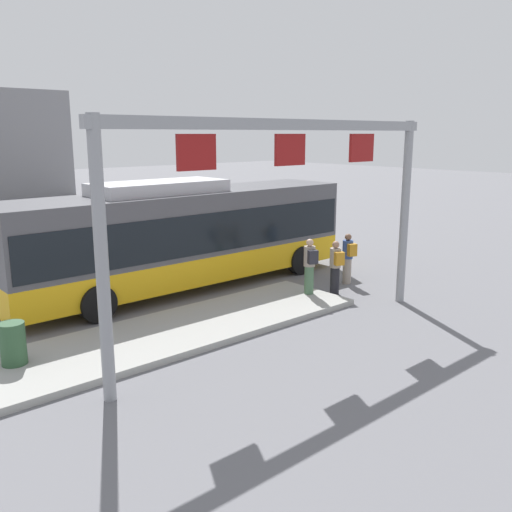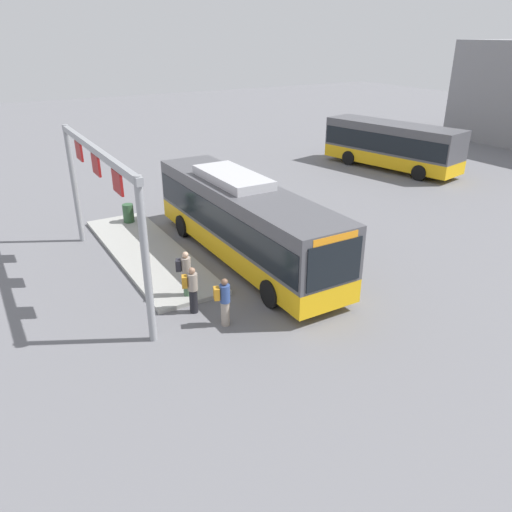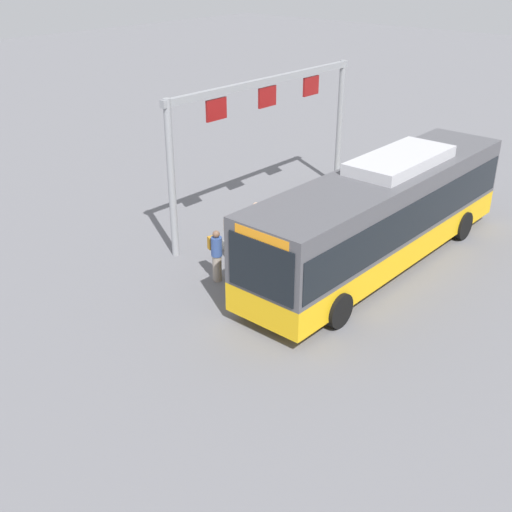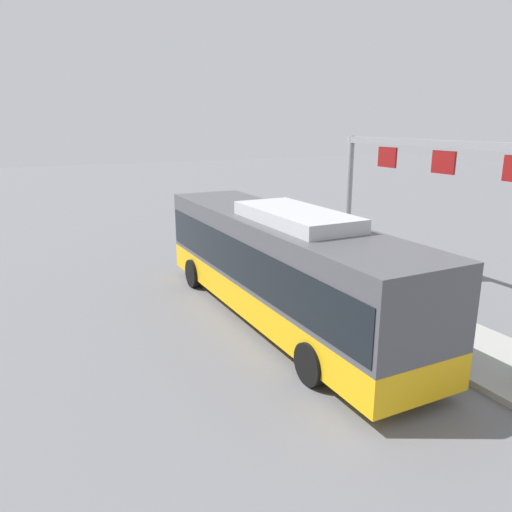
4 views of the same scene
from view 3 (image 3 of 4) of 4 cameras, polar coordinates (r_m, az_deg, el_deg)
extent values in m
plane|color=slate|center=(21.12, 10.78, -0.61)|extent=(120.00, 120.00, 0.00)
cube|color=#9E9E99|center=(24.55, 7.11, 3.76)|extent=(10.00, 2.80, 0.16)
cube|color=#EAAD14|center=(20.79, 10.96, 1.30)|extent=(11.64, 2.54, 0.85)
cube|color=#4C4C51|center=(20.26, 11.29, 4.83)|extent=(11.64, 2.54, 1.90)
cube|color=black|center=(20.34, 11.24, 4.30)|extent=(11.40, 2.58, 1.20)
cube|color=black|center=(15.90, 0.41, -1.14)|extent=(0.05, 2.13, 1.50)
cube|color=#B7B7BC|center=(20.62, 12.82, 8.39)|extent=(4.08, 1.76, 0.36)
cube|color=orange|center=(15.58, 0.58, 1.72)|extent=(0.13, 1.75, 0.28)
cylinder|color=black|center=(17.31, 7.38, -4.82)|extent=(1.00, 0.30, 1.00)
cylinder|color=black|center=(18.54, 1.26, -2.35)|extent=(1.00, 0.30, 1.00)
cylinder|color=black|center=(23.43, 18.00, 2.62)|extent=(1.00, 0.30, 1.00)
cylinder|color=black|center=(24.36, 12.91, 4.16)|extent=(1.00, 0.30, 1.00)
cylinder|color=gray|center=(19.54, -3.50, -1.07)|extent=(0.35, 0.35, 0.85)
cylinder|color=#334C8C|center=(19.22, -3.56, 0.85)|extent=(0.43, 0.43, 0.60)
sphere|color=brown|center=(19.05, -3.59, 1.97)|extent=(0.22, 0.22, 0.22)
cube|color=#BF7F1E|center=(19.42, -3.91, 1.22)|extent=(0.32, 0.26, 0.40)
cylinder|color=#476B4C|center=(21.14, 0.00, 1.67)|extent=(0.37, 0.37, 0.85)
cylinder|color=gray|center=(20.85, 0.00, 3.48)|extent=(0.45, 0.45, 0.60)
sphere|color=tan|center=(20.70, 0.00, 4.53)|extent=(0.22, 0.22, 0.22)
cube|color=#26262D|center=(21.06, -0.29, 3.81)|extent=(0.33, 0.28, 0.40)
cylinder|color=black|center=(20.69, -2.14, 0.59)|extent=(0.37, 0.37, 0.85)
cylinder|color=gray|center=(20.39, -2.17, 2.42)|extent=(0.45, 0.45, 0.60)
sphere|color=#9E755B|center=(20.23, -2.19, 3.49)|extent=(0.22, 0.22, 0.22)
cube|color=#BF7F1E|center=(20.59, -2.46, 2.76)|extent=(0.33, 0.27, 0.40)
cylinder|color=gray|center=(27.23, 7.49, 11.58)|extent=(0.24, 0.24, 5.20)
cylinder|color=gray|center=(20.49, -7.57, 6.69)|extent=(0.24, 0.24, 5.20)
cube|color=gray|center=(23.07, 1.03, 15.40)|extent=(9.72, 0.20, 0.24)
cube|color=maroon|center=(25.14, 4.94, 14.93)|extent=(0.90, 0.08, 0.70)
cube|color=maroon|center=(23.17, 1.02, 14.07)|extent=(0.90, 0.08, 0.70)
cube|color=maroon|center=(21.33, -3.57, 12.96)|extent=(0.90, 0.08, 0.70)
cylinder|color=#2D5133|center=(27.32, 12.62, 6.84)|extent=(0.52, 0.52, 0.90)
camera|label=1|loc=(35.50, -0.69, 18.86)|focal=38.69mm
camera|label=2|loc=(18.58, -51.56, 14.84)|focal=34.96mm
camera|label=4|loc=(28.82, 37.22, 13.82)|focal=34.55mm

